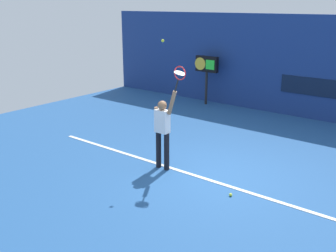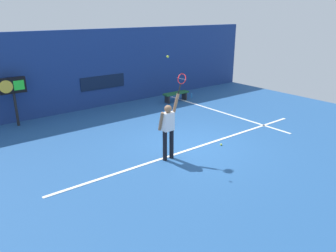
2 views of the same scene
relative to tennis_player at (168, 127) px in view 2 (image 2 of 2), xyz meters
name	(u,v)px [view 2 (image 2 of 2)]	position (x,y,z in m)	size (l,w,h in m)	color
ground_plane	(190,145)	(1.27, 0.43, -1.01)	(18.00, 18.00, 0.00)	#23518C
back_wall	(101,69)	(1.27, 6.61, 0.74)	(18.00, 0.20, 3.50)	navy
sponsor_banner_center	(103,82)	(1.27, 6.49, 0.12)	(2.20, 0.03, 0.60)	#0C1933
court_baseline	(196,147)	(1.27, 0.12, -1.00)	(10.00, 0.10, 0.01)	white
court_sideline	(220,112)	(4.84, 2.43, -1.00)	(0.10, 7.00, 0.01)	white
tennis_player	(168,127)	(0.00, 0.00, 0.00)	(0.66, 0.31, 1.98)	black
tennis_racket	(182,80)	(0.49, 0.00, 1.35)	(0.39, 0.27, 0.63)	black
tennis_ball	(168,57)	(0.00, 0.02, 2.04)	(0.07, 0.07, 0.07)	#CCE033
scoreboard_clock	(13,88)	(-2.71, 6.02, 0.48)	(0.96, 0.20, 1.89)	black
court_bench	(176,95)	(4.48, 5.09, -0.67)	(1.40, 0.36, 0.45)	#1E592D
water_bottle	(191,96)	(5.51, 5.09, -0.89)	(0.07, 0.07, 0.24)	#338CD8
spare_ball	(221,145)	(2.04, -0.26, -0.98)	(0.07, 0.07, 0.07)	#CCE033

